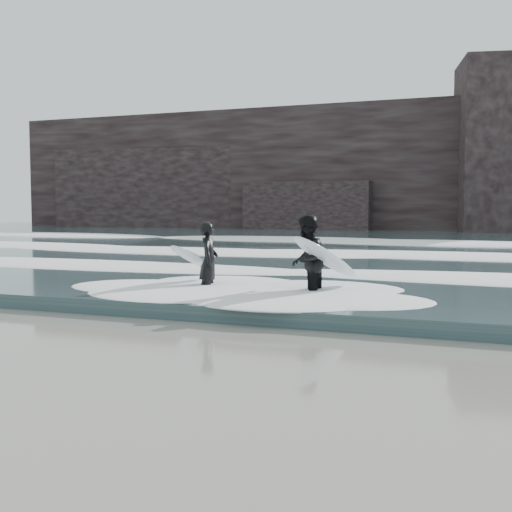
% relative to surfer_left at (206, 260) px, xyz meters
% --- Properties ---
extents(ground, '(120.00, 120.00, 0.00)m').
position_rel_surfer_left_xyz_m(ground, '(-0.15, -5.71, -0.86)').
color(ground, '#717359').
rests_on(ground, ground).
extents(sea, '(90.00, 52.00, 0.30)m').
position_rel_surfer_left_xyz_m(sea, '(-0.15, 23.29, -0.71)').
color(sea, '#2C4246').
rests_on(sea, ground).
extents(headland, '(70.00, 9.00, 10.00)m').
position_rel_surfer_left_xyz_m(headland, '(-0.15, 40.29, 4.14)').
color(headland, black).
rests_on(headland, ground).
extents(foam_near, '(60.00, 3.20, 0.20)m').
position_rel_surfer_left_xyz_m(foam_near, '(-0.15, 3.29, -0.46)').
color(foam_near, white).
rests_on(foam_near, sea).
extents(foam_mid, '(60.00, 4.00, 0.24)m').
position_rel_surfer_left_xyz_m(foam_mid, '(-0.15, 10.29, -0.44)').
color(foam_mid, white).
rests_on(foam_mid, sea).
extents(foam_far, '(60.00, 4.80, 0.30)m').
position_rel_surfer_left_xyz_m(foam_far, '(-0.15, 19.29, -0.41)').
color(foam_far, white).
rests_on(foam_far, sea).
extents(surfer_left, '(1.00, 1.81, 1.72)m').
position_rel_surfer_left_xyz_m(surfer_left, '(0.00, 0.00, 0.00)').
color(surfer_left, black).
rests_on(surfer_left, ground).
extents(surfer_right, '(1.43, 2.28, 1.87)m').
position_rel_surfer_left_xyz_m(surfer_right, '(2.42, -0.18, 0.08)').
color(surfer_right, black).
rests_on(surfer_right, ground).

